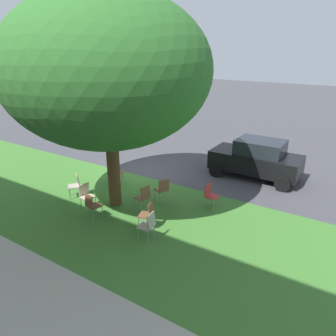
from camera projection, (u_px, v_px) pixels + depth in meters
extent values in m
plane|color=#424247|center=(144.00, 174.00, 14.14)|extent=(80.00, 80.00, 0.00)
cube|color=#3D752D|center=(91.00, 203.00, 11.62)|extent=(48.00, 6.00, 0.01)
cylinder|color=brown|center=(113.00, 164.00, 11.02)|extent=(0.44, 0.44, 3.01)
ellipsoid|color=#2D6B28|center=(107.00, 71.00, 9.93)|extent=(6.52, 6.52, 4.82)
cube|color=brown|center=(161.00, 189.00, 11.63)|extent=(0.55, 0.55, 0.04)
cube|color=brown|center=(164.00, 185.00, 11.40)|extent=(0.25, 0.40, 0.40)
cylinder|color=gray|center=(163.00, 192.00, 11.94)|extent=(0.02, 0.02, 0.42)
cylinder|color=gray|center=(155.00, 195.00, 11.77)|extent=(0.02, 0.02, 0.42)
cylinder|color=gray|center=(168.00, 196.00, 11.67)|extent=(0.02, 0.02, 0.42)
cylinder|color=gray|center=(160.00, 198.00, 11.49)|extent=(0.02, 0.02, 0.42)
cube|color=#B7332D|center=(116.00, 173.00, 13.09)|extent=(0.43, 0.44, 0.04)
cube|color=#B7332D|center=(113.00, 167.00, 13.11)|extent=(0.11, 0.40, 0.40)
cylinder|color=gray|center=(117.00, 181.00, 12.95)|extent=(0.02, 0.02, 0.42)
cylinder|color=gray|center=(123.00, 178.00, 13.22)|extent=(0.02, 0.02, 0.42)
cylinder|color=gray|center=(111.00, 179.00, 13.13)|extent=(0.02, 0.02, 0.42)
cylinder|color=gray|center=(117.00, 176.00, 13.41)|extent=(0.02, 0.02, 0.42)
cube|color=beige|center=(88.00, 197.00, 11.07)|extent=(0.45, 0.47, 0.04)
cube|color=beige|center=(84.00, 189.00, 11.09)|extent=(0.14, 0.41, 0.40)
cylinder|color=gray|center=(87.00, 206.00, 10.92)|extent=(0.02, 0.02, 0.42)
cylinder|color=gray|center=(96.00, 202.00, 11.18)|extent=(0.02, 0.02, 0.42)
cylinder|color=gray|center=(81.00, 203.00, 11.13)|extent=(0.02, 0.02, 0.42)
cylinder|color=gray|center=(90.00, 200.00, 11.38)|extent=(0.02, 0.02, 0.42)
cube|color=brown|center=(146.00, 215.00, 9.89)|extent=(0.50, 0.51, 0.04)
cube|color=brown|center=(151.00, 209.00, 9.75)|extent=(0.19, 0.41, 0.40)
cylinder|color=gray|center=(143.00, 218.00, 10.18)|extent=(0.02, 0.02, 0.42)
cylinder|color=gray|center=(139.00, 224.00, 9.85)|extent=(0.02, 0.02, 0.42)
cylinder|color=gray|center=(153.00, 219.00, 10.09)|extent=(0.02, 0.02, 0.42)
cylinder|color=gray|center=(149.00, 225.00, 9.76)|extent=(0.02, 0.02, 0.42)
cube|color=#ADA393|center=(74.00, 186.00, 11.90)|extent=(0.58, 0.58, 0.04)
cube|color=#ADA393|center=(78.00, 180.00, 11.86)|extent=(0.36, 0.33, 0.40)
cylinder|color=gray|center=(69.00, 190.00, 12.10)|extent=(0.02, 0.02, 0.42)
cylinder|color=gray|center=(70.00, 194.00, 11.78)|extent=(0.02, 0.02, 0.42)
cylinder|color=gray|center=(79.00, 189.00, 12.19)|extent=(0.02, 0.02, 0.42)
cylinder|color=gray|center=(79.00, 193.00, 11.87)|extent=(0.02, 0.02, 0.42)
cube|color=#B7332D|center=(212.00, 196.00, 11.09)|extent=(0.42, 0.44, 0.04)
cube|color=#B7332D|center=(208.00, 189.00, 11.10)|extent=(0.10, 0.40, 0.40)
cylinder|color=gray|center=(214.00, 206.00, 10.95)|extent=(0.02, 0.02, 0.42)
cylinder|color=gray|center=(219.00, 202.00, 11.22)|extent=(0.02, 0.02, 0.42)
cylinder|color=gray|center=(205.00, 203.00, 11.13)|extent=(0.02, 0.02, 0.42)
cylinder|color=gray|center=(210.00, 199.00, 11.40)|extent=(0.02, 0.02, 0.42)
cube|color=brown|center=(94.00, 206.00, 10.46)|extent=(0.49, 0.48, 0.04)
cube|color=brown|center=(89.00, 201.00, 10.25)|extent=(0.41, 0.17, 0.40)
cylinder|color=gray|center=(102.00, 212.00, 10.54)|extent=(0.02, 0.02, 0.42)
cylinder|color=gray|center=(96.00, 208.00, 10.77)|extent=(0.02, 0.02, 0.42)
cylinder|color=gray|center=(93.00, 216.00, 10.31)|extent=(0.02, 0.02, 0.42)
cylinder|color=gray|center=(87.00, 212.00, 10.55)|extent=(0.02, 0.02, 0.42)
cube|color=#ADA393|center=(146.00, 226.00, 9.28)|extent=(0.44, 0.46, 0.04)
cube|color=#ADA393|center=(151.00, 220.00, 9.12)|extent=(0.13, 0.41, 0.40)
cylinder|color=gray|center=(144.00, 229.00, 9.58)|extent=(0.02, 0.02, 0.42)
cylinder|color=gray|center=(138.00, 235.00, 9.28)|extent=(0.02, 0.02, 0.42)
cylinder|color=gray|center=(154.00, 231.00, 9.44)|extent=(0.02, 0.02, 0.42)
cylinder|color=gray|center=(148.00, 238.00, 9.14)|extent=(0.02, 0.02, 0.42)
cube|color=brown|center=(142.00, 197.00, 11.03)|extent=(0.47, 0.49, 0.04)
cube|color=brown|center=(145.00, 193.00, 10.83)|extent=(0.16, 0.41, 0.40)
cylinder|color=gray|center=(143.00, 200.00, 11.34)|extent=(0.02, 0.02, 0.42)
cylinder|color=gray|center=(135.00, 204.00, 11.10)|extent=(0.02, 0.02, 0.42)
cylinder|color=gray|center=(149.00, 203.00, 11.13)|extent=(0.02, 0.02, 0.42)
cylinder|color=gray|center=(142.00, 207.00, 10.88)|extent=(0.02, 0.02, 0.42)
cube|color=black|center=(255.00, 162.00, 13.68)|extent=(3.70, 1.64, 0.76)
cube|color=#1E232B|center=(260.00, 148.00, 13.37)|extent=(1.90, 1.44, 0.64)
cylinder|color=black|center=(216.00, 170.00, 13.83)|extent=(0.60, 0.18, 0.60)
cylinder|color=black|center=(231.00, 159.00, 15.20)|extent=(0.60, 0.18, 0.60)
cylinder|color=black|center=(283.00, 184.00, 12.43)|extent=(0.60, 0.18, 0.60)
cylinder|color=black|center=(293.00, 170.00, 13.80)|extent=(0.60, 0.18, 0.60)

